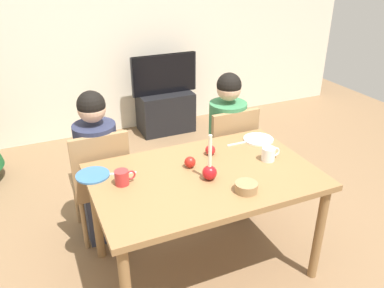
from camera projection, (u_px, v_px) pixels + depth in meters
name	position (u px, v px, depth m)	size (l,w,h in m)	color
ground_plane	(203.00, 265.00, 2.78)	(7.68, 7.68, 0.00)	brown
back_wall	(104.00, 21.00, 4.33)	(6.40, 0.10, 2.60)	beige
dining_table	(205.00, 185.00, 2.49)	(1.40, 0.90, 0.75)	olive
chair_left	(101.00, 179.00, 2.85)	(0.40, 0.40, 0.90)	#99754C
chair_right	(228.00, 152.00, 3.24)	(0.40, 0.40, 0.90)	#99754C
person_left_child	(99.00, 170.00, 2.86)	(0.30, 0.30, 1.17)	#33384C
person_right_child	(226.00, 144.00, 3.24)	(0.30, 0.30, 1.17)	#33384C
tv_stand	(166.00, 112.00, 4.77)	(0.64, 0.40, 0.48)	black
tv	(164.00, 74.00, 4.56)	(0.79, 0.05, 0.46)	black
candle_centerpiece	(210.00, 170.00, 2.37)	(0.09, 0.09, 0.30)	red
plate_left	(93.00, 175.00, 2.43)	(0.21, 0.21, 0.01)	teal
plate_right	(258.00, 139.00, 2.89)	(0.22, 0.22, 0.01)	white
mug_left	(122.00, 177.00, 2.33)	(0.13, 0.09, 0.09)	#B72D2D
mug_right	(269.00, 154.00, 2.59)	(0.13, 0.09, 0.09)	white
fork_left	(122.00, 173.00, 2.45)	(0.18, 0.01, 0.01)	silver
fork_right	(238.00, 143.00, 2.83)	(0.18, 0.01, 0.01)	silver
bowl_walnuts	(246.00, 187.00, 2.26)	(0.13, 0.13, 0.06)	#99754C
apple_near_candle	(190.00, 162.00, 2.51)	(0.07, 0.07, 0.07)	#B11E15
apple_by_left_plate	(210.00, 150.00, 2.67)	(0.07, 0.07, 0.07)	#B11B1C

